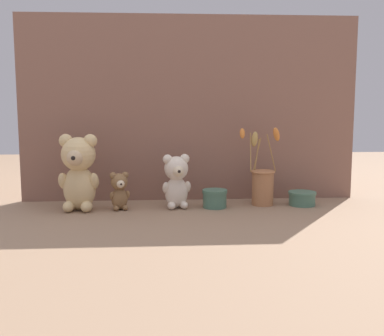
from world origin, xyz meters
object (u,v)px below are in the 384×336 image
Objects in this scene: teddy_bear_large at (79,171)px; teddy_bear_small at (119,190)px; teddy_bear_medium at (176,180)px; decorative_tin_tall at (302,198)px; decorative_tin_short at (215,199)px; flower_vase at (262,181)px.

teddy_bear_small is (0.15, -0.00, -0.07)m from teddy_bear_large.
teddy_bear_medium reaches higher than decorative_tin_tall.
teddy_bear_small is 1.50× the size of decorative_tin_short.
teddy_bear_large is 2.98× the size of decorative_tin_short.
teddy_bear_large reaches higher than decorative_tin_short.
flower_vase reaches higher than teddy_bear_small.
decorative_tin_short is (-0.19, -0.04, -0.06)m from flower_vase.
teddy_bear_medium is 0.16m from decorative_tin_short.
teddy_bear_large is at bearing 178.87° from teddy_bear_small.
flower_vase reaches higher than decorative_tin_short.
flower_vase is at bearing 5.55° from teddy_bear_medium.
teddy_bear_large reaches higher than teddy_bear_medium.
flower_vase is at bearing 11.22° from decorative_tin_short.
teddy_bear_large is 0.92× the size of flower_vase.
decorative_tin_short is at bearing 1.94° from teddy_bear_small.
flower_vase is (0.56, 0.05, 0.02)m from teddy_bear_small.
teddy_bear_medium is at bearing -174.45° from flower_vase.
teddy_bear_small is at bearing -177.49° from decorative_tin_tall.
decorative_tin_tall is (0.86, 0.03, -0.12)m from teddy_bear_large.
decorative_tin_tall is (0.50, 0.01, -0.08)m from teddy_bear_medium.
teddy_bear_medium reaches higher than decorative_tin_short.
teddy_bear_large is 0.71m from flower_vase.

